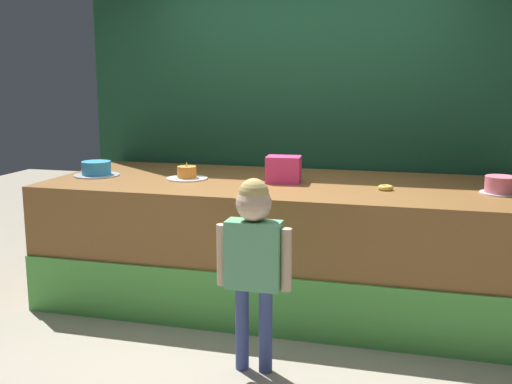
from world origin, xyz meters
TOP-DOWN VIEW (x-y plane):
  - ground_plane at (0.00, 0.00)m, footprint 12.00×12.00m
  - stage_platform at (0.00, 0.69)m, footprint 3.47×1.41m
  - curtain_backdrop at (0.00, 1.49)m, footprint 3.87×0.08m
  - child_figure at (0.09, -0.47)m, footprint 0.43×0.20m
  - pink_box at (0.00, 0.65)m, footprint 0.26×0.21m
  - donut at (0.74, 0.54)m, footprint 0.10×0.10m
  - cake_left at (-1.48, 0.57)m, footprint 0.35×0.35m
  - cake_center at (-0.74, 0.61)m, footprint 0.31×0.31m
  - cake_right at (1.48, 0.61)m, footprint 0.26×0.26m

SIDE VIEW (x-z plane):
  - ground_plane at x=0.00m, z-range 0.00..0.00m
  - stage_platform at x=0.00m, z-range 0.00..0.91m
  - child_figure at x=0.09m, z-range 0.16..1.29m
  - donut at x=0.74m, z-range 0.91..0.95m
  - cake_center at x=-0.74m, z-range 0.88..1.02m
  - cake_left at x=-1.48m, z-range 0.91..1.02m
  - cake_right at x=1.48m, z-range 0.91..1.03m
  - pink_box at x=0.00m, z-range 0.91..1.11m
  - curtain_backdrop at x=0.00m, z-range 0.00..3.14m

